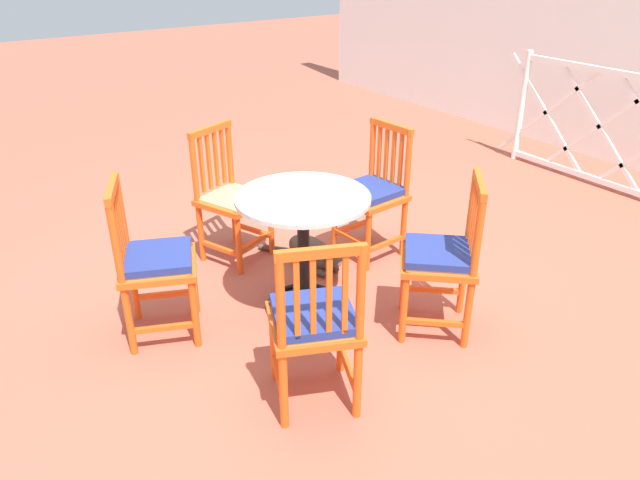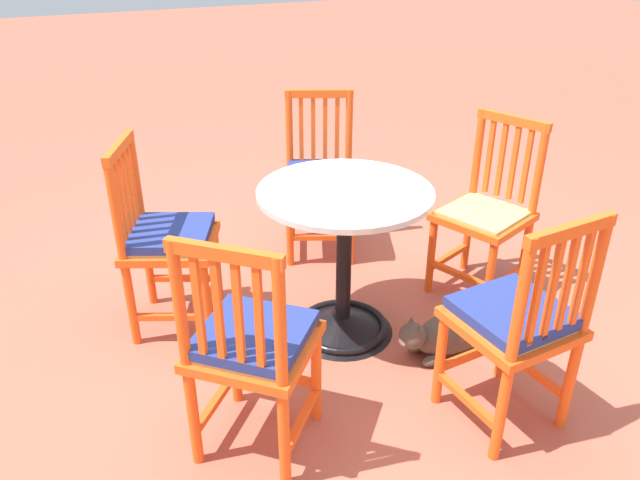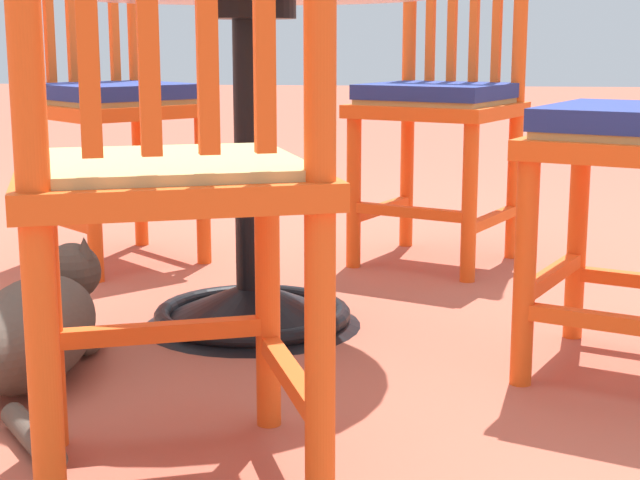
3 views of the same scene
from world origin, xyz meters
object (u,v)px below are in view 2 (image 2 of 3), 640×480
(orange_chair_near_fence, at_px, (252,346))
(cafe_table, at_px, (343,279))
(orange_chair_at_corner, at_px, (486,215))
(orange_chair_by_planter, at_px, (516,323))
(orange_chair_facing_out, at_px, (166,240))
(tabby_cat, at_px, (450,332))
(orange_chair_tucked_in, at_px, (320,178))

(orange_chair_near_fence, bearing_deg, cafe_table, -139.94)
(cafe_table, bearing_deg, orange_chair_at_corner, -176.72)
(orange_chair_by_planter, bearing_deg, orange_chair_facing_out, -48.87)
(orange_chair_facing_out, bearing_deg, tabby_cat, 145.82)
(orange_chair_facing_out, bearing_deg, orange_chair_at_corner, 166.79)
(orange_chair_facing_out, relative_size, orange_chair_near_fence, 1.00)
(orange_chair_tucked_in, height_order, tabby_cat, orange_chair_tucked_in)
(orange_chair_tucked_in, bearing_deg, cafe_table, 73.23)
(orange_chair_facing_out, xyz_separation_m, tabby_cat, (-1.09, 0.74, -0.35))
(orange_chair_by_planter, distance_m, tabby_cat, 0.57)
(orange_chair_tucked_in, distance_m, orange_chair_facing_out, 1.03)
(orange_chair_at_corner, xyz_separation_m, orange_chair_tucked_in, (0.58, -0.76, 0.01))
(cafe_table, height_order, tabby_cat, cafe_table)
(orange_chair_facing_out, height_order, tabby_cat, orange_chair_facing_out)
(orange_chair_near_fence, bearing_deg, orange_chair_at_corner, -158.69)
(orange_chair_at_corner, distance_m, orange_chair_near_fence, 1.53)
(orange_chair_near_fence, bearing_deg, orange_chair_by_planter, 164.03)
(orange_chair_facing_out, xyz_separation_m, orange_chair_near_fence, (-0.10, 0.91, 0.00))
(orange_chair_facing_out, height_order, orange_chair_near_fence, same)
(orange_chair_facing_out, relative_size, orange_chair_by_planter, 1.00)
(orange_chair_facing_out, distance_m, orange_chair_near_fence, 0.92)
(tabby_cat, bearing_deg, orange_chair_by_planter, 82.51)
(orange_chair_tucked_in, distance_m, orange_chair_by_planter, 1.58)
(cafe_table, bearing_deg, orange_chair_tucked_in, -106.77)
(orange_chair_tucked_in, height_order, orange_chair_near_fence, same)
(orange_chair_near_fence, distance_m, orange_chair_by_planter, 0.96)
(cafe_table, height_order, orange_chair_tucked_in, orange_chair_tucked_in)
(cafe_table, height_order, orange_chair_near_fence, orange_chair_near_fence)
(cafe_table, distance_m, orange_chair_at_corner, 0.83)
(orange_chair_by_planter, bearing_deg, orange_chair_at_corner, -121.33)
(orange_chair_near_fence, xyz_separation_m, orange_chair_by_planter, (-0.92, 0.26, 0.00))
(cafe_table, relative_size, orange_chair_facing_out, 0.83)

